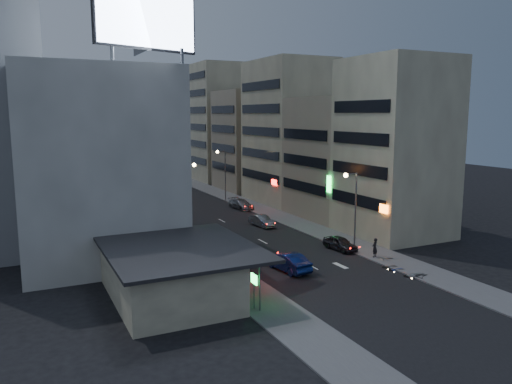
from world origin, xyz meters
TOP-DOWN VIEW (x-y plane):
  - ground at (0.00, 0.00)m, footprint 180.00×180.00m
  - sidewalk_left at (-8.00, 30.00)m, footprint 4.00×120.00m
  - sidewalk_right at (8.00, 30.00)m, footprint 4.00×120.00m
  - food_court at (-13.90, 2.00)m, footprint 11.00×13.00m
  - white_building at (-17.00, 20.00)m, footprint 14.00×24.00m
  - shophouse_near at (15.00, 10.50)m, footprint 10.00×11.00m
  - shophouse_mid at (15.50, 22.00)m, footprint 11.00×12.00m
  - shophouse_far at (15.00, 35.00)m, footprint 10.00×14.00m
  - far_left_a at (-15.50, 45.00)m, footprint 11.00×10.00m
  - far_left_b at (-16.00, 58.00)m, footprint 12.00×10.00m
  - far_right_a at (15.50, 50.00)m, footprint 11.00×12.00m
  - far_right_b at (16.00, 64.00)m, footprint 12.00×12.00m
  - billboard at (-12.99, 9.97)m, footprint 9.52×3.75m
  - street_lamp_right_near at (5.90, 6.00)m, footprint 1.60×0.44m
  - street_lamp_left at (-5.90, 22.00)m, footprint 1.60×0.44m
  - street_lamp_right_far at (5.90, 40.00)m, footprint 1.60×0.44m
  - parked_car_right_near at (5.60, 7.44)m, footprint 2.03×4.27m
  - parked_car_right_mid at (3.21, 20.68)m, footprint 1.97×4.41m
  - parked_car_left at (-4.74, 34.41)m, footprint 2.40×4.95m
  - parked_car_right_far at (5.60, 32.26)m, footprint 2.65×5.20m
  - road_car_blue at (-2.61, 3.83)m, footprint 2.36×5.17m
  - road_car_silver at (-5.00, 9.30)m, footprint 2.06×4.80m
  - person at (6.90, 3.58)m, footprint 0.80×0.68m
  - scooter_black_a at (7.34, -2.30)m, footprint 1.05×1.95m
  - scooter_silver_a at (7.07, -1.95)m, footprint 0.78×1.95m
  - scooter_blue at (6.84, -0.28)m, footprint 0.75×1.68m
  - scooter_black_b at (6.84, 0.65)m, footprint 0.64×1.66m
  - scooter_silver_b at (8.19, 2.80)m, footprint 0.87×1.84m

SIDE VIEW (x-z plane):
  - ground at x=0.00m, z-range 0.00..0.00m
  - sidewalk_left at x=-8.00m, z-range 0.00..0.12m
  - sidewalk_right at x=8.00m, z-range 0.00..0.12m
  - scooter_blue at x=6.84m, z-range 0.12..1.11m
  - scooter_black_b at x=6.84m, z-range 0.12..1.12m
  - scooter_silver_b at x=8.19m, z-range 0.12..1.20m
  - parked_car_left at x=-4.74m, z-range 0.00..1.36m
  - scooter_black_a at x=7.34m, z-range 0.12..1.25m
  - road_car_silver at x=-5.00m, z-range 0.00..1.38m
  - parked_car_right_mid at x=3.21m, z-range 0.00..1.41m
  - scooter_silver_a at x=7.07m, z-range 0.12..1.29m
  - parked_car_right_near at x=5.60m, z-range 0.00..1.41m
  - parked_car_right_far at x=5.60m, z-range 0.00..1.44m
  - road_car_blue at x=-2.61m, z-range 0.00..1.64m
  - person at x=6.90m, z-range 0.12..1.97m
  - food_court at x=-13.90m, z-range 0.05..3.92m
  - street_lamp_right_near at x=5.90m, z-range 1.35..9.37m
  - street_lamp_left at x=-5.90m, z-range 1.35..9.37m
  - street_lamp_right_far at x=5.90m, z-range 1.35..9.37m
  - far_left_b at x=-16.00m, z-range 0.00..15.00m
  - shophouse_mid at x=15.50m, z-range 0.00..16.00m
  - white_building at x=-17.00m, z-range 0.00..18.00m
  - far_right_a at x=15.50m, z-range 0.00..18.00m
  - shophouse_near at x=15.00m, z-range 0.00..20.00m
  - far_left_a at x=-15.50m, z-range 0.00..20.00m
  - shophouse_far at x=15.00m, z-range 0.00..22.00m
  - far_right_b at x=16.00m, z-range 0.00..24.00m
  - billboard at x=-12.99m, z-range 18.56..24.76m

